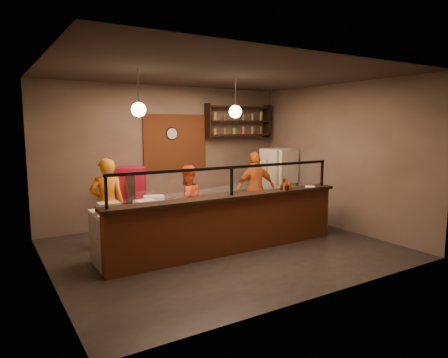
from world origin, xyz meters
TOP-DOWN VIEW (x-y plane):
  - floor at (0.00, 0.00)m, footprint 6.00×6.00m
  - ceiling at (0.00, 0.00)m, footprint 6.00×6.00m
  - wall_back at (0.00, 2.50)m, footprint 6.00×0.00m
  - wall_left at (-3.00, 0.00)m, footprint 0.00×5.00m
  - wall_right at (3.00, 0.00)m, footprint 0.00×5.00m
  - wall_front at (0.00, -2.50)m, footprint 6.00×0.00m
  - brick_patch at (0.20, 2.47)m, footprint 1.60×0.04m
  - service_counter at (0.00, -0.30)m, footprint 4.60×0.25m
  - counter_ledge at (0.00, -0.30)m, footprint 4.70×0.37m
  - worktop_cabinet at (0.00, 0.20)m, footprint 4.60×0.75m
  - worktop at (0.00, 0.20)m, footprint 4.60×0.75m
  - sneeze_guard at (0.00, -0.30)m, footprint 4.50×0.05m
  - wall_shelving at (1.90, 2.32)m, footprint 1.84×0.28m
  - wall_clock at (0.10, 2.46)m, footprint 0.30×0.04m
  - pendant_left at (-1.50, 0.20)m, footprint 0.24×0.24m
  - pendant_right at (0.40, 0.20)m, footprint 0.24×0.24m
  - cook_left at (-1.81, 1.18)m, footprint 0.69×0.52m
  - cook_mid at (-0.28, 0.93)m, footprint 0.79×0.65m
  - cook_right at (1.61, 1.19)m, footprint 1.03×0.52m
  - fridge at (2.60, 1.56)m, footprint 0.87×0.84m
  - red_cooler at (-1.01, 2.15)m, footprint 0.77×0.74m
  - pizza_dough at (0.58, 0.14)m, footprint 0.53×0.53m
  - prep_tub_a at (-2.07, 0.13)m, footprint 0.35×0.29m
  - prep_tub_b at (-1.24, 0.29)m, footprint 0.41×0.36m
  - prep_tub_c at (-1.48, 0.06)m, footprint 0.36×0.30m
  - rolling_pin at (-1.23, 0.38)m, footprint 0.39×0.13m
  - condiment_caddy at (1.20, -0.36)m, footprint 0.19×0.16m
  - pepper_mill at (1.17, -0.34)m, footprint 0.06×0.06m
  - small_plate at (1.87, -0.33)m, footprint 0.22×0.22m

SIDE VIEW (x-z plane):
  - floor at x=0.00m, z-range 0.00..0.00m
  - worktop_cabinet at x=0.00m, z-range 0.00..0.85m
  - service_counter at x=0.00m, z-range 0.00..1.00m
  - red_cooler at x=-1.01m, z-range 0.00..1.40m
  - cook_mid at x=-0.28m, z-range 0.00..1.50m
  - cook_right at x=1.61m, z-range 0.00..1.69m
  - cook_left at x=-1.81m, z-range 0.00..1.70m
  - fridge at x=2.60m, z-range 0.00..1.72m
  - worktop at x=0.00m, z-range 0.85..0.90m
  - pizza_dough at x=0.58m, z-range 0.90..0.91m
  - rolling_pin at x=-1.23m, z-range 0.90..0.97m
  - prep_tub_c at x=-1.48m, z-range 0.90..1.06m
  - prep_tub_a at x=-2.07m, z-range 0.90..1.07m
  - prep_tub_b at x=-1.24m, z-range 0.90..1.07m
  - counter_ledge at x=0.00m, z-range 1.00..1.06m
  - small_plate at x=1.87m, z-range 1.06..1.07m
  - condiment_caddy at x=1.20m, z-range 1.06..1.15m
  - pepper_mill at x=1.17m, z-range 1.06..1.28m
  - sneeze_guard at x=0.00m, z-range 1.11..1.63m
  - wall_back at x=0.00m, z-range -1.40..4.60m
  - wall_left at x=-3.00m, z-range -0.90..4.10m
  - wall_right at x=3.00m, z-range -0.90..4.10m
  - wall_front at x=0.00m, z-range -1.40..4.60m
  - brick_patch at x=0.20m, z-range 1.25..2.55m
  - wall_clock at x=0.10m, z-range 1.95..2.25m
  - wall_shelving at x=1.90m, z-range 1.98..2.83m
  - pendant_left at x=-1.50m, z-range 2.17..2.94m
  - pendant_right at x=0.40m, z-range 2.17..2.94m
  - ceiling at x=0.00m, z-range 3.20..3.20m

